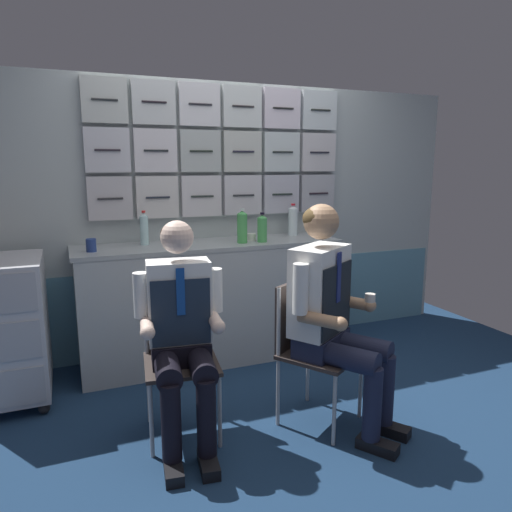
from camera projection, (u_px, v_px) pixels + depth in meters
The scene contains 14 objects.
ground at pixel (303, 420), 2.88m from camera, with size 4.80×4.80×0.04m, color #182F4D.
galley_bulkhead at pixel (227, 212), 3.91m from camera, with size 4.20×0.14×2.15m.
galley_counter at pixel (212, 301), 3.70m from camera, with size 2.02×0.53×0.93m.
service_trolley at pixel (13, 326), 3.03m from camera, with size 0.40×0.65×0.93m.
folding_chair_left at pixel (179, 343), 2.71m from camera, with size 0.45×0.45×0.83m.
crew_member_left at pixel (181, 326), 2.52m from camera, with size 0.48×0.62×1.22m.
folding_chair_right at pixel (307, 336), 2.80m from camera, with size 0.55×0.55×0.83m.
crew_member_right at pixel (332, 307), 2.68m from camera, with size 0.63×0.71×1.30m.
water_bottle_tall at pixel (262, 228), 3.63m from camera, with size 0.07×0.07×0.23m.
water_bottle_short at pixel (144, 229), 3.49m from camera, with size 0.06×0.06×0.25m.
water_bottle_blue_cap at pixel (242, 227), 3.58m from camera, with size 0.08×0.08×0.26m.
water_bottle_clear at pixel (293, 220), 3.97m from camera, with size 0.08×0.08×0.26m.
paper_cup_tan at pixel (91, 245), 3.22m from camera, with size 0.07×0.07×0.09m.
espresso_cup_small at pixel (252, 237), 3.70m from camera, with size 0.07×0.07×0.06m.
Camera 1 is at (-1.26, -2.34, 1.51)m, focal length 33.31 mm.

